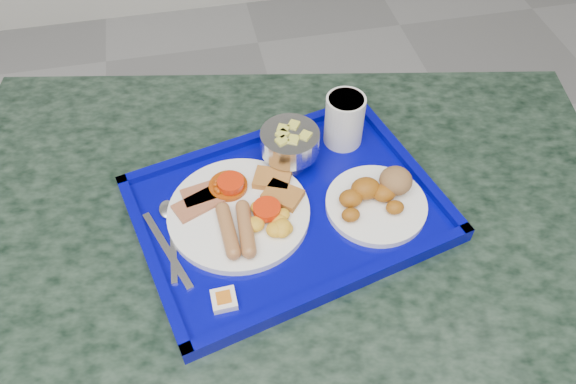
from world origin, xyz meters
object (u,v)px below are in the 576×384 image
Objects in this scene: bread_plate at (378,197)px; fruit_bowl at (290,143)px; table at (283,280)px; main_plate at (243,211)px; juice_cup at (344,119)px; tray at (288,210)px.

fruit_bowl is (-0.12, 0.13, 0.03)m from bread_plate.
table is 7.71× the size of bread_plate.
fruit_bowl is (0.10, 0.11, 0.03)m from main_plate.
table is 0.27m from bread_plate.
main_plate is at bearing 169.94° from table.
table is at bearing 176.59° from bread_plate.
juice_cup is (0.14, 0.15, 0.26)m from table.
tray is 5.68× the size of juice_cup.
bread_plate is 1.71× the size of juice_cup.
fruit_bowl is (0.03, 0.10, 0.05)m from tray.
table is 2.32× the size of tray.
juice_cup is (0.13, 0.14, 0.06)m from tray.
fruit_bowl reaches higher than main_plate.
main_plate is at bearing -178.07° from tray.
table is 0.23m from main_plate.
tray is 0.08m from main_plate.
bread_plate reaches higher than tray.
tray is at bearing 1.93° from main_plate.
fruit_bowl reaches higher than table.
bread_plate is at bearing -3.41° from table.
table is at bearing -130.91° from tray.
bread_plate is at bearing -46.04° from fruit_bowl.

